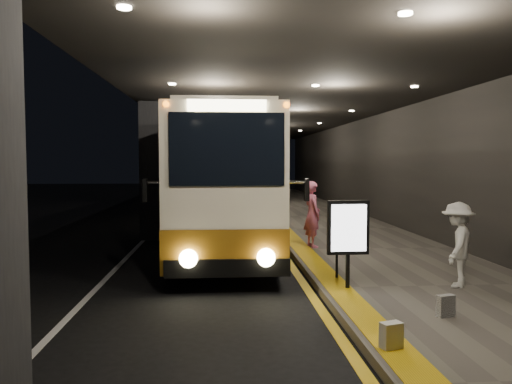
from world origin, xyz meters
name	(u,v)px	position (x,y,z in m)	size (l,w,h in m)	color
ground	(194,263)	(0.00, 0.00, 0.00)	(90.00, 90.00, 0.00)	black
lane_line_white	(150,234)	(-1.80, 5.00, 0.01)	(0.12, 50.00, 0.01)	silver
kerb_stripe_yellow	(269,233)	(2.35, 5.00, 0.01)	(0.18, 50.00, 0.01)	gold
sidewalk	(337,230)	(4.75, 5.00, 0.07)	(4.50, 50.00, 0.15)	#514C44
tactile_strip	(283,229)	(2.85, 5.00, 0.16)	(0.50, 50.00, 0.01)	gold
terminal_wall	(400,148)	(7.00, 5.00, 3.00)	(0.10, 50.00, 6.00)	black
support_columns	(154,171)	(-1.50, 4.00, 2.20)	(0.80, 24.80, 4.40)	black
canopy	(274,101)	(2.50, 5.00, 4.60)	(9.00, 50.00, 0.40)	black
coach_main	(225,187)	(0.78, 2.68, 1.75)	(2.50, 11.76, 3.65)	beige
coach_second	(227,175)	(1.04, 16.59, 1.71)	(3.10, 11.50, 3.57)	beige
passenger_boarding	(312,214)	(3.17, 1.25, 1.06)	(0.66, 0.44, 1.82)	#C55C7C
passenger_waiting_white	(458,244)	(5.11, -3.26, 0.95)	(1.04, 0.48, 1.60)	silver
bag_polka	(446,306)	(4.07, -5.03, 0.32)	(0.27, 0.12, 0.33)	black
bag_plain	(391,336)	(2.80, -6.25, 0.32)	(0.27, 0.16, 0.34)	beige
info_sign	(348,229)	(3.01, -3.26, 1.26)	(0.78, 0.14, 1.64)	black
stanchion_post	(337,253)	(3.00, -2.43, 0.66)	(0.05, 0.05, 1.02)	black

